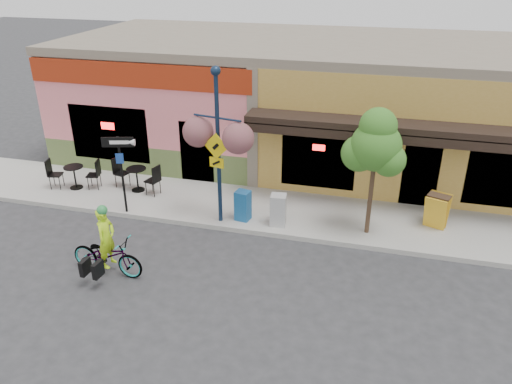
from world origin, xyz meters
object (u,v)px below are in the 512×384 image
at_px(one_way_sign, 122,175).
at_px(cyclist_rider, 108,246).
at_px(newspaper_box_blue, 243,205).
at_px(street_tree, 373,173).
at_px(lamp_post, 218,148).
at_px(bicycle, 107,255).
at_px(newspaper_box_grey, 278,210).
at_px(building, 304,98).

bearing_deg(one_way_sign, cyclist_rider, -85.43).
height_order(newspaper_box_blue, street_tree, street_tree).
distance_m(lamp_post, one_way_sign, 3.21).
relative_size(bicycle, cyclist_rider, 1.25).
relative_size(lamp_post, street_tree, 1.24).
bearing_deg(lamp_post, street_tree, 16.32).
height_order(lamp_post, one_way_sign, lamp_post).
height_order(one_way_sign, newspaper_box_blue, one_way_sign).
distance_m(cyclist_rider, newspaper_box_grey, 4.92).
bearing_deg(cyclist_rider, newspaper_box_grey, -44.02).
bearing_deg(street_tree, newspaper_box_blue, -177.38).
xyz_separation_m(lamp_post, newspaper_box_grey, (1.72, 0.18, -1.83)).
relative_size(cyclist_rider, newspaper_box_blue, 1.71).
distance_m(bicycle, cyclist_rider, 0.28).
distance_m(bicycle, street_tree, 7.35).
height_order(bicycle, lamp_post, lamp_post).
height_order(newspaper_box_blue, newspaper_box_grey, newspaper_box_grey).
height_order(bicycle, cyclist_rider, cyclist_rider).
bearing_deg(bicycle, newspaper_box_blue, -34.08).
height_order(newspaper_box_grey, street_tree, street_tree).
xyz_separation_m(lamp_post, one_way_sign, (-3.01, -0.20, -1.08)).
distance_m(building, lamp_post, 6.79).
relative_size(newspaper_box_blue, newspaper_box_grey, 0.96).
height_order(building, lamp_post, lamp_post).
bearing_deg(newspaper_box_grey, lamp_post, -179.56).
bearing_deg(one_way_sign, newspaper_box_blue, -9.03).
height_order(lamp_post, newspaper_box_grey, lamp_post).
relative_size(cyclist_rider, lamp_post, 0.34).
relative_size(cyclist_rider, street_tree, 0.43).
relative_size(building, street_tree, 4.88).
height_order(bicycle, one_way_sign, one_way_sign).
height_order(cyclist_rider, lamp_post, lamp_post).
height_order(building, newspaper_box_grey, building).
xyz_separation_m(building, lamp_post, (-1.32, -6.65, 0.21)).
relative_size(bicycle, newspaper_box_blue, 2.14).
relative_size(cyclist_rider, one_way_sign, 0.64).
relative_size(building, bicycle, 9.15).
xyz_separation_m(newspaper_box_grey, street_tree, (2.57, 0.22, 1.38)).
bearing_deg(newspaper_box_blue, cyclist_rider, -117.39).
bearing_deg(cyclist_rider, building, -14.40).
relative_size(building, newspaper_box_grey, 18.86).
xyz_separation_m(building, one_way_sign, (-4.33, -6.85, -0.87)).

